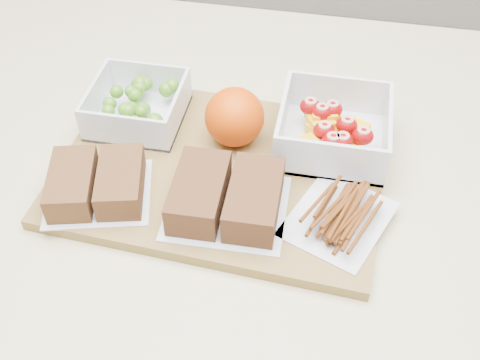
{
  "coord_description": "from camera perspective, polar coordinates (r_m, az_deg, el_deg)",
  "views": [
    {
      "loc": [
        0.11,
        -0.53,
        1.47
      ],
      "look_at": [
        0.01,
        -0.01,
        0.93
      ],
      "focal_mm": 45.0,
      "sensor_mm": 36.0,
      "label": 1
    }
  ],
  "objects": [
    {
      "name": "pretzel_bag",
      "position": [
        0.73,
        9.43,
        -3.0
      ],
      "size": [
        0.15,
        0.16,
        0.03
      ],
      "color": "silver",
      "rests_on": "cutting_board"
    },
    {
      "name": "grape_container",
      "position": [
        0.86,
        -9.57,
        7.03
      ],
      "size": [
        0.13,
        0.13,
        0.05
      ],
      "color": "silver",
      "rests_on": "cutting_board"
    },
    {
      "name": "cutting_board",
      "position": [
        0.8,
        -1.8,
        0.84
      ],
      "size": [
        0.44,
        0.32,
        0.02
      ],
      "primitive_type": "cube",
      "rotation": [
        0.0,
        0.0,
        -0.06
      ],
      "color": "olive",
      "rests_on": "counter"
    },
    {
      "name": "orange",
      "position": [
        0.8,
        -0.53,
        5.98
      ],
      "size": [
        0.08,
        0.08,
        0.08
      ],
      "primitive_type": "sphere",
      "color": "#D84405",
      "rests_on": "cutting_board"
    },
    {
      "name": "fruit_container",
      "position": [
        0.82,
        8.8,
        4.68
      ],
      "size": [
        0.14,
        0.14,
        0.06
      ],
      "color": "silver",
      "rests_on": "cutting_board"
    },
    {
      "name": "sandwich_bag_left",
      "position": [
        0.76,
        -13.44,
        -0.31
      ],
      "size": [
        0.15,
        0.14,
        0.04
      ],
      "color": "silver",
      "rests_on": "cutting_board"
    },
    {
      "name": "counter",
      "position": [
        1.16,
        -0.22,
        -16.25
      ],
      "size": [
        1.2,
        0.9,
        0.9
      ],
      "primitive_type": "cube",
      "color": "beige",
      "rests_on": "ground"
    },
    {
      "name": "sandwich_bag_center",
      "position": [
        0.72,
        -1.28,
        -1.58
      ],
      "size": [
        0.15,
        0.13,
        0.04
      ],
      "color": "silver",
      "rests_on": "cutting_board"
    }
  ]
}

